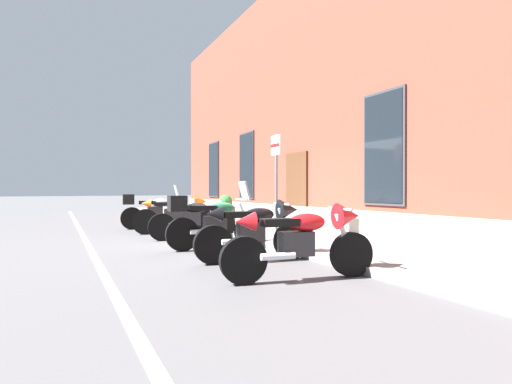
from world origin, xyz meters
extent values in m
plane|color=#4C4C4F|center=(0.00, 0.00, 0.00)|extent=(140.00, 140.00, 0.00)
cube|color=slate|center=(0.00, 1.31, 0.06)|extent=(30.48, 2.63, 0.13)
cube|color=silver|center=(0.00, -3.20, 0.00)|extent=(30.48, 0.12, 0.01)
cube|color=brown|center=(0.00, 5.68, 3.99)|extent=(24.48, 6.10, 7.98)
cube|color=gray|center=(0.00, 2.59, 0.35)|extent=(24.48, 0.10, 0.70)
cube|color=#2D2D33|center=(-8.74, 2.61, 2.10)|extent=(1.22, 0.06, 2.52)
cube|color=black|center=(-8.74, 2.58, 2.10)|extent=(1.10, 0.03, 2.40)
cube|color=#2D2D33|center=(-5.25, 2.61, 2.10)|extent=(1.22, 0.06, 2.52)
cube|color=black|center=(-5.25, 2.58, 2.10)|extent=(1.10, 0.03, 2.40)
cube|color=#472B19|center=(-1.75, 2.60, 1.15)|extent=(1.10, 0.08, 2.30)
cube|color=#2D2D33|center=(1.75, 2.61, 2.10)|extent=(1.22, 0.06, 2.52)
cube|color=black|center=(1.75, 2.58, 2.10)|extent=(1.10, 0.03, 2.40)
cylinder|color=black|center=(-3.79, -0.37, 0.33)|extent=(0.19, 0.67, 0.66)
cylinder|color=black|center=(-3.95, -1.80, 0.33)|extent=(0.19, 0.67, 0.66)
cylinder|color=silver|center=(-3.80, -0.47, 0.59)|extent=(0.10, 0.32, 0.64)
cube|color=#28282B|center=(-3.87, -1.13, 0.51)|extent=(0.27, 0.46, 0.32)
ellipsoid|color=#B7BABF|center=(-3.86, -0.98, 0.79)|extent=(0.31, 0.54, 0.24)
cube|color=black|center=(-3.90, -1.36, 0.80)|extent=(0.27, 0.50, 0.10)
cylinder|color=silver|center=(-3.81, -0.54, 0.96)|extent=(0.62, 0.10, 0.04)
cylinder|color=silver|center=(-3.79, -1.44, 0.38)|extent=(0.14, 0.46, 0.09)
cube|color=#B2BCC6|center=(-3.80, -0.49, 1.14)|extent=(0.37, 0.18, 0.40)
cube|color=black|center=(-3.96, -1.90, 0.90)|extent=(0.39, 0.36, 0.30)
cylinder|color=black|center=(-2.06, -0.25, 0.34)|extent=(0.28, 0.68, 0.68)
cylinder|color=black|center=(-2.41, -1.71, 0.34)|extent=(0.28, 0.68, 0.68)
cylinder|color=silver|center=(-2.08, -0.35, 0.59)|extent=(0.14, 0.32, 0.63)
cube|color=#28282B|center=(-2.25, -1.03, 0.52)|extent=(0.32, 0.48, 0.32)
ellipsoid|color=orange|center=(-2.21, -0.88, 0.79)|extent=(0.38, 0.57, 0.24)
cube|color=black|center=(-2.30, -1.25, 0.80)|extent=(0.33, 0.52, 0.10)
cylinder|color=silver|center=(-2.10, -0.43, 0.96)|extent=(0.61, 0.18, 0.04)
cylinder|color=silver|center=(-2.20, -1.35, 0.39)|extent=(0.19, 0.46, 0.09)
cone|color=orange|center=(-2.07, -0.30, 0.86)|extent=(0.43, 0.42, 0.36)
cone|color=orange|center=(-2.41, -1.69, 0.82)|extent=(0.30, 0.31, 0.24)
cylinder|color=black|center=(-0.75, -0.19, 0.32)|extent=(0.21, 0.65, 0.64)
cylinder|color=black|center=(-0.95, -1.62, 0.32)|extent=(0.21, 0.65, 0.64)
cylinder|color=silver|center=(-0.76, -0.29, 0.56)|extent=(0.11, 0.31, 0.62)
cube|color=#28282B|center=(-0.86, -0.96, 0.50)|extent=(0.28, 0.47, 0.32)
ellipsoid|color=black|center=(-0.83, -0.81, 0.76)|extent=(0.33, 0.55, 0.24)
cube|color=black|center=(-0.89, -1.18, 0.77)|extent=(0.28, 0.51, 0.10)
cylinder|color=silver|center=(-0.78, -0.37, 0.93)|extent=(0.62, 0.12, 0.04)
cylinder|color=silver|center=(-0.78, -1.27, 0.37)|extent=(0.15, 0.46, 0.09)
sphere|color=silver|center=(-0.76, -0.29, 0.86)|extent=(0.18, 0.18, 0.18)
cylinder|color=black|center=(0.86, -0.23, 0.33)|extent=(0.16, 0.66, 0.65)
cylinder|color=black|center=(0.77, -1.63, 0.33)|extent=(0.16, 0.66, 0.65)
cylinder|color=silver|center=(0.85, -0.33, 0.60)|extent=(0.09, 0.33, 0.67)
cube|color=#28282B|center=(0.81, -0.98, 0.51)|extent=(0.25, 0.45, 0.32)
ellipsoid|color=#195633|center=(0.82, -0.83, 0.82)|extent=(0.29, 0.54, 0.24)
cube|color=black|center=(0.80, -1.21, 0.83)|extent=(0.25, 0.49, 0.10)
cylinder|color=silver|center=(0.85, -0.41, 0.99)|extent=(0.62, 0.07, 0.04)
cylinder|color=silver|center=(0.91, -1.29, 0.38)|extent=(0.12, 0.45, 0.09)
cube|color=#B2BCC6|center=(0.85, -0.35, 1.17)|extent=(0.37, 0.16, 0.40)
cube|color=black|center=(0.76, -1.73, 0.93)|extent=(0.38, 0.34, 0.30)
cylinder|color=black|center=(2.44, -0.21, 0.31)|extent=(0.19, 0.64, 0.63)
cylinder|color=black|center=(2.29, -1.58, 0.31)|extent=(0.19, 0.64, 0.63)
cylinder|color=silver|center=(2.43, -0.30, 0.57)|extent=(0.10, 0.32, 0.64)
cube|color=#28282B|center=(2.36, -0.94, 0.49)|extent=(0.27, 0.46, 0.32)
ellipsoid|color=black|center=(2.38, -0.79, 0.78)|extent=(0.31, 0.54, 0.24)
cube|color=black|center=(2.34, -1.17, 0.79)|extent=(0.27, 0.50, 0.10)
cylinder|color=silver|center=(2.42, -0.38, 0.95)|extent=(0.62, 0.10, 0.04)
cylinder|color=silver|center=(2.45, -1.25, 0.36)|extent=(0.14, 0.46, 0.09)
cone|color=black|center=(2.43, -0.25, 0.85)|extent=(0.39, 0.38, 0.36)
cone|color=black|center=(2.30, -1.56, 0.81)|extent=(0.27, 0.28, 0.24)
cylinder|color=black|center=(3.95, -0.18, 0.30)|extent=(0.22, 0.62, 0.61)
cylinder|color=black|center=(3.71, -1.70, 0.30)|extent=(0.22, 0.62, 0.61)
cylinder|color=silver|center=(3.94, -0.28, 0.56)|extent=(0.12, 0.32, 0.63)
cube|color=#28282B|center=(3.82, -0.99, 0.48)|extent=(0.29, 0.47, 0.32)
ellipsoid|color=red|center=(3.84, -0.84, 0.76)|extent=(0.34, 0.55, 0.24)
cube|color=black|center=(3.78, -1.22, 0.77)|extent=(0.29, 0.51, 0.10)
cylinder|color=silver|center=(3.92, -0.36, 0.93)|extent=(0.62, 0.13, 0.04)
cylinder|color=silver|center=(3.89, -1.31, 0.35)|extent=(0.16, 0.46, 0.09)
cone|color=red|center=(3.94, -0.23, 0.83)|extent=(0.41, 0.39, 0.36)
cone|color=red|center=(3.71, -1.68, 0.79)|extent=(0.28, 0.30, 0.24)
cylinder|color=#4C4C51|center=(0.44, 0.65, 1.29)|extent=(0.06, 0.06, 2.31)
cube|color=white|center=(0.44, 0.63, 2.19)|extent=(0.36, 0.03, 0.44)
cube|color=red|center=(0.44, 0.61, 2.19)|extent=(0.36, 0.01, 0.08)
cylinder|color=brown|center=(-2.46, 0.60, 0.41)|extent=(0.56, 0.56, 0.57)
cylinder|color=black|center=(-2.46, 0.60, 0.41)|extent=(0.59, 0.59, 0.04)
sphere|color=#28602D|center=(-2.46, 0.60, 0.84)|extent=(0.40, 0.40, 0.40)
camera|label=1|loc=(8.15, -3.77, 1.19)|focal=27.54mm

